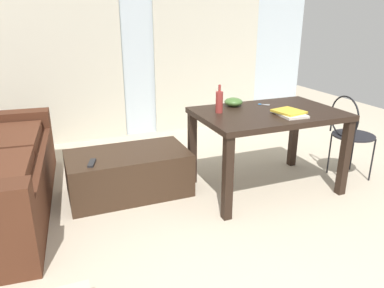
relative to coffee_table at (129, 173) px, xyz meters
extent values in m
plane|color=beige|center=(0.56, -0.41, -0.20)|extent=(8.53, 8.53, 0.00)
cube|color=silver|center=(0.56, 1.77, 1.03)|extent=(5.13, 0.10, 2.47)
cube|color=beige|center=(-0.43, 1.69, 0.90)|extent=(1.54, 0.03, 2.20)
cube|color=beige|center=(1.54, 1.69, 0.90)|extent=(1.54, 0.03, 2.20)
cube|color=#4C2819|center=(-1.06, 0.99, 0.35)|extent=(0.91, 0.28, 0.18)
cube|color=#552D1C|center=(-1.05, 0.48, 0.31)|extent=(0.72, 0.83, 0.10)
cube|color=#382619|center=(0.00, 0.00, 0.00)|extent=(1.08, 0.60, 0.40)
cube|color=black|center=(1.22, -0.37, 0.53)|extent=(1.28, 0.84, 0.05)
cube|color=black|center=(0.63, -0.74, 0.15)|extent=(0.07, 0.07, 0.71)
cube|color=black|center=(1.81, -0.74, 0.15)|extent=(0.07, 0.07, 0.71)
cube|color=black|center=(0.63, 0.00, 0.15)|extent=(0.07, 0.07, 0.71)
cube|color=black|center=(1.81, 0.00, 0.15)|extent=(0.07, 0.07, 0.71)
cylinder|color=black|center=(2.16, -0.48, 0.24)|extent=(0.41, 0.41, 0.02)
cylinder|color=black|center=(2.29, -0.63, 0.02)|extent=(0.02, 0.02, 0.44)
cylinder|color=black|center=(2.31, -0.35, 0.02)|extent=(0.02, 0.02, 0.44)
cylinder|color=black|center=(2.00, -0.61, 0.02)|extent=(0.02, 0.02, 0.44)
cylinder|color=black|center=(2.03, -0.32, 0.02)|extent=(0.02, 0.02, 0.44)
torus|color=black|center=(2.02, -0.47, 0.45)|extent=(0.05, 0.40, 0.40)
cylinder|color=black|center=(2.00, -0.64, 0.35)|extent=(0.02, 0.02, 0.20)
cylinder|color=black|center=(2.03, -0.29, 0.35)|extent=(0.02, 0.02, 0.20)
cylinder|color=#99332D|center=(0.78, -0.25, 0.65)|extent=(0.06, 0.06, 0.19)
cylinder|color=#99332D|center=(0.78, -0.25, 0.77)|extent=(0.02, 0.02, 0.06)
ellipsoid|color=#477033|center=(1.01, -0.09, 0.60)|extent=(0.17, 0.17, 0.08)
cube|color=silver|center=(1.31, -0.55, 0.57)|extent=(0.21, 0.30, 0.02)
cube|color=gold|center=(1.31, -0.54, 0.59)|extent=(0.26, 0.27, 0.02)
cube|color=#9EA0A5|center=(1.33, -0.15, 0.56)|extent=(0.07, 0.05, 0.00)
torus|color=#3372B2|center=(1.28, -0.12, 0.56)|extent=(0.03, 0.03, 0.00)
cube|color=#9EA0A5|center=(1.32, -0.16, 0.56)|extent=(0.06, 0.07, 0.00)
torus|color=#3372B2|center=(1.28, -0.12, 0.56)|extent=(0.03, 0.03, 0.00)
cube|color=#232326|center=(-0.33, -0.15, 0.21)|extent=(0.09, 0.17, 0.02)
camera|label=1|loc=(-0.62, -3.09, 1.39)|focal=34.52mm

